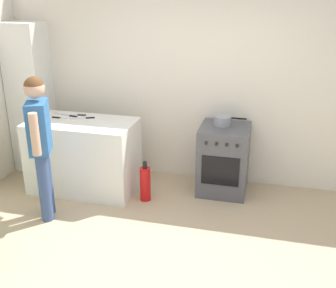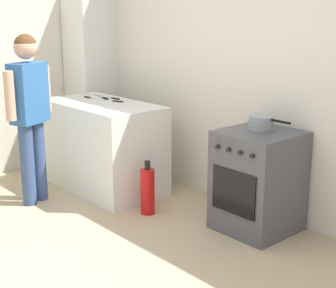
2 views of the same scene
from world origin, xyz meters
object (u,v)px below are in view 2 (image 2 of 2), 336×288
at_px(knife_bread, 101,97).
at_px(person, 29,105).
at_px(knife_chef, 110,101).
at_px(knife_paring, 89,98).
at_px(fire_extinguisher, 148,191).
at_px(larder_cabinet, 90,79).
at_px(knife_carving, 110,98).
at_px(oven_left, 258,181).
at_px(pot, 262,123).

bearing_deg(knife_bread, person, -80.12).
bearing_deg(knife_chef, knife_paring, -169.23).
bearing_deg(fire_extinguisher, knife_chef, 165.94).
bearing_deg(larder_cabinet, knife_carving, -18.76).
distance_m(knife_carving, fire_extinguisher, 1.27).
bearing_deg(knife_carving, fire_extinguisher, -17.51).
xyz_separation_m(knife_carving, knife_paring, (-0.14, -0.17, 0.00)).
xyz_separation_m(oven_left, knife_paring, (-2.03, -0.32, 0.48)).
bearing_deg(fire_extinguisher, person, -146.67).
distance_m(person, fire_extinguisher, 1.35).
bearing_deg(fire_extinguisher, oven_left, 28.78).
relative_size(pot, knife_carving, 1.17).
bearing_deg(person, pot, 33.10).
height_order(knife_chef, fire_extinguisher, knife_chef).
bearing_deg(larder_cabinet, pot, -0.95).
bearing_deg(knife_carving, oven_left, 4.75).
height_order(knife_carving, knife_bread, same).
relative_size(knife_chef, person, 0.19).
relative_size(knife_bread, larder_cabinet, 0.17).
bearing_deg(pot, knife_bread, -172.32).
relative_size(knife_bread, knife_paring, 1.66).
distance_m(knife_chef, fire_extinguisher, 1.11).
relative_size(knife_chef, knife_paring, 1.40).
distance_m(oven_left, knife_paring, 2.11).
bearing_deg(knife_carving, pot, 6.65).
bearing_deg(fire_extinguisher, knife_carving, 162.49).
bearing_deg(knife_carving, larder_cabinet, 161.24).
distance_m(oven_left, knife_carving, 1.95).
bearing_deg(person, oven_left, 31.22).
height_order(knife_bread, person, person).
height_order(oven_left, knife_paring, knife_paring).
xyz_separation_m(knife_carving, knife_chef, (0.17, -0.11, 0.00)).
bearing_deg(knife_chef, fire_extinguisher, -14.06).
bearing_deg(larder_cabinet, knife_paring, -34.25).
xyz_separation_m(pot, knife_carving, (-1.85, -0.22, -0.00)).
bearing_deg(knife_bread, pot, 7.68).
distance_m(oven_left, larder_cabinet, 2.71).
bearing_deg(fire_extinguisher, knife_bread, 166.08).
relative_size(knife_paring, person, 0.13).
bearing_deg(oven_left, knife_carving, -175.25).
relative_size(oven_left, knife_bread, 2.43).
relative_size(knife_carving, larder_cabinet, 0.17).
distance_m(knife_bread, person, 0.92).
height_order(knife_carving, fire_extinguisher, knife_carving).
bearing_deg(pot, oven_left, -57.21).
bearing_deg(knife_bread, fire_extinguisher, -13.92).
distance_m(pot, knife_chef, 1.71).
bearing_deg(larder_cabinet, oven_left, -2.20).
xyz_separation_m(fire_extinguisher, larder_cabinet, (-1.78, 0.58, 0.78)).
bearing_deg(pot, knife_carving, -173.35).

